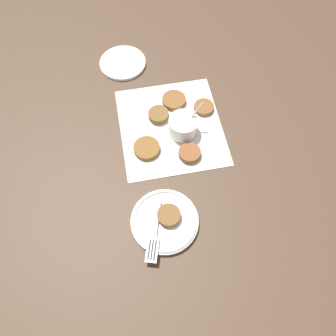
{
  "coord_description": "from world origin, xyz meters",
  "views": [
    {
      "loc": [
        -0.56,
        0.08,
        0.82
      ],
      "look_at": [
        -0.15,
        0.03,
        0.02
      ],
      "focal_mm": 35.0,
      "sensor_mm": 36.0,
      "label": 1
    }
  ],
  "objects": [
    {
      "name": "napkin",
      "position": [
        -0.0,
        0.01,
        0.0
      ],
      "size": [
        0.35,
        0.32,
        0.0
      ],
      "color": "silver",
      "rests_on": "ground_plane"
    },
    {
      "name": "fritter_0",
      "position": [
        0.09,
        -0.01,
        0.01
      ],
      "size": [
        0.07,
        0.07,
        0.01
      ],
      "color": "brown",
      "rests_on": "napkin"
    },
    {
      "name": "fritter_4",
      "position": [
        0.05,
        -0.1,
        0.01
      ],
      "size": [
        0.06,
        0.06,
        0.01
      ],
      "color": "brown",
      "rests_on": "napkin"
    },
    {
      "name": "fork",
      "position": [
        -0.34,
        0.09,
        0.02
      ],
      "size": [
        0.16,
        0.06,
        0.0
      ],
      "color": "silver",
      "rests_on": "serving_plate"
    },
    {
      "name": "fritter_1",
      "position": [
        -0.1,
        -0.03,
        0.01
      ],
      "size": [
        0.06,
        0.06,
        0.02
      ],
      "color": "brown",
      "rests_on": "napkin"
    },
    {
      "name": "fritter_on_plate",
      "position": [
        -0.29,
        0.05,
        0.03
      ],
      "size": [
        0.06,
        0.06,
        0.01
      ],
      "color": "brown",
      "rests_on": "serving_plate"
    },
    {
      "name": "ground_plane",
      "position": [
        0.0,
        0.0,
        0.0
      ],
      "size": [
        4.0,
        4.0,
        0.0
      ],
      "primitive_type": "plane",
      "color": "#4C3828"
    },
    {
      "name": "extra_saucer",
      "position": [
        0.27,
        0.14,
        0.01
      ],
      "size": [
        0.15,
        0.15,
        0.01
      ],
      "color": "white",
      "rests_on": "ground_plane"
    },
    {
      "name": "fritter_2",
      "position": [
        -0.07,
        0.09,
        0.01
      ],
      "size": [
        0.08,
        0.08,
        0.01
      ],
      "color": "brown",
      "rests_on": "napkin"
    },
    {
      "name": "sauce_bowl",
      "position": [
        -0.02,
        -0.03,
        0.03
      ],
      "size": [
        0.09,
        0.1,
        0.1
      ],
      "color": "white",
      "rests_on": "napkin"
    },
    {
      "name": "fritter_3",
      "position": [
        0.04,
        0.04,
        0.01
      ],
      "size": [
        0.06,
        0.06,
        0.02
      ],
      "color": "brown",
      "rests_on": "napkin"
    },
    {
      "name": "serving_plate",
      "position": [
        -0.29,
        0.06,
        0.01
      ],
      "size": [
        0.17,
        0.17,
        0.02
      ],
      "color": "white",
      "rests_on": "ground_plane"
    }
  ]
}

